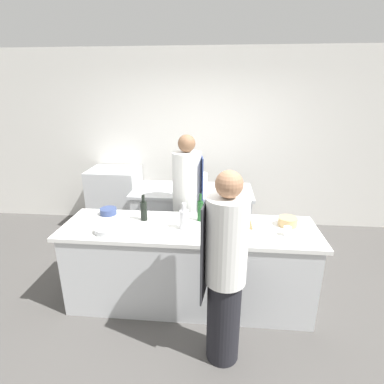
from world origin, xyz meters
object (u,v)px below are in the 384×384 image
Objects in this scene: bowl_mixing_large at (288,222)px; bowl_prep_small at (108,211)px; bottle_wine at (231,233)px; bottle_olive_oil at (200,210)px; bowl_ceramic_blue at (108,229)px; chef_at_prep_near at (225,272)px; chef_at_stove at (187,204)px; cup at (287,231)px; bottle_vinegar at (144,210)px; bottle_cooking_oil at (184,219)px; oven_range at (116,198)px; stockpot at (198,181)px.

bowl_mixing_large is 1.07× the size of bowl_prep_small.
bottle_wine reaches higher than bowl_mixing_large.
bottle_olive_oil is 1.14× the size of bowl_ceramic_blue.
chef_at_prep_near reaches higher than bottle_wine.
chef_at_stove is at bearing 117.85° from bottle_wine.
cup is (-0.05, -0.22, 0.00)m from bowl_mixing_large.
bottle_vinegar is at bearing -176.16° from bottle_olive_oil.
bottle_cooking_oil is at bearing 156.89° from bottle_wine.
bottle_cooking_oil is at bearing 10.39° from bowl_ceramic_blue.
bottle_vinegar reaches higher than bowl_mixing_large.
chef_at_stove is at bearing 52.76° from bowl_ceramic_blue.
cup is at bearing -10.28° from bowl_prep_small.
bottle_olive_oil reaches higher than oven_range.
bottle_vinegar reaches higher than bottle_cooking_oil.
bottle_wine reaches higher than oven_range.
bottle_cooking_oil is at bearing 176.87° from cup.
bowl_mixing_large reaches higher than bowl_prep_small.
bowl_mixing_large is (1.04, 0.17, -0.06)m from bottle_cooking_oil.
oven_range is 2.92m from bowl_mixing_large.
bowl_mixing_large is (1.48, 0.00, -0.07)m from bottle_vinegar.
oven_range is at bearing 158.66° from stockpot.
bowl_mixing_large is at bearing 31.91° from bottle_wine.
cup is at bearing 44.18° from chef_at_stove.
oven_range is 3.64× the size of bottle_cooking_oil.
bottle_cooking_oil reaches higher than bottle_wine.
oven_range is at bearing -136.83° from chef_at_stove.
chef_at_stove is 0.60m from bottle_olive_oil.
bottle_vinegar is 3.14× the size of cup.
bottle_olive_oil is 1.06× the size of bottle_vinegar.
bottle_cooking_oil reaches higher than bowl_mixing_large.
chef_at_prep_near is at bearing -54.71° from oven_range.
chef_at_stove is 8.91× the size of bowl_mixing_large.
bottle_cooking_oil is at bearing -4.04° from chef_at_stove.
chef_at_prep_near reaches higher than cup.
bottle_wine is at bearing -52.72° from bottle_olive_oil.
chef_at_prep_near reaches higher than bottle_cooking_oil.
bottle_wine is at bearing -23.11° from bottle_cooking_oil.
chef_at_stove is 0.53m from stockpot.
stockpot is (-0.95, 1.32, 0.06)m from cup.
bowl_ceramic_blue is (-1.18, 0.06, -0.05)m from bottle_wine.
chef_at_prep_near is 1.04m from bowl_mixing_large.
bowl_prep_small is (-0.43, 0.11, -0.08)m from bottle_vinegar.
bottle_olive_oil reaches higher than bowl_prep_small.
bottle_olive_oil is at bearing 3.84° from bottle_vinegar.
chef_at_prep_near is (1.74, -2.45, 0.35)m from oven_range.
bottle_cooking_oil is (1.34, -1.80, 0.50)m from oven_range.
chef_at_stove is 6.27× the size of bottle_cooking_oil.
chef_at_stove reaches higher than stockpot.
bottle_cooking_oil reaches higher than stockpot.
bottle_wine is (0.06, 0.46, 0.12)m from chef_at_prep_near.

